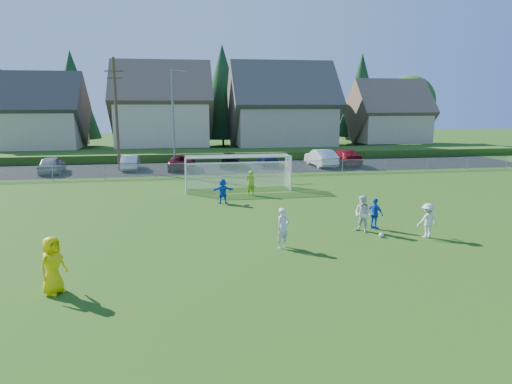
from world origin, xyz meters
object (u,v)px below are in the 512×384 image
player_white_b (363,214)px  player_white_c (427,220)px  car_g (344,157)px  player_blue_b (223,191)px  car_d (229,160)px  player_white_a (283,228)px  car_e (268,159)px  soccer_ball (381,235)px  car_a (52,165)px  car_b (130,162)px  referee (53,265)px  car_c (182,162)px  soccer_goal (237,167)px  player_blue_a (375,214)px  goalkeeper (250,183)px  car_f (321,158)px

player_white_b → player_white_c: player_white_b is taller
player_white_c → car_g: size_ratio=0.29×
player_blue_b → car_d: bearing=-98.0°
player_white_a → car_e: 25.08m
soccer_ball → car_a: car_a is taller
car_b → car_d: size_ratio=0.88×
referee → car_b: referee is taller
car_c → player_blue_b: bearing=102.1°
car_a → soccer_goal: bearing=143.1°
car_c → car_g: 15.84m
car_b → car_d: car_b is taller
player_blue_b → player_blue_a: bearing=134.2°
player_white_a → car_a: 28.19m
player_white_b → soccer_goal: bearing=168.2°
goalkeeper → referee: bearing=49.7°
goalkeeper → car_a: goalkeeper is taller
player_blue_b → player_white_c: bearing=134.5°
car_c → soccer_goal: (3.86, -10.62, 0.92)m
car_b → soccer_goal: 14.09m
player_blue_a → car_e: bearing=-27.9°
car_g → soccer_goal: soccer_goal is taller
player_blue_b → goalkeeper: 2.99m
car_d → car_g: bearing=-175.7°
goalkeeper → player_blue_b: bearing=36.7°
player_blue_b → car_a: size_ratio=0.35×
player_white_a → car_e: (4.10, 24.74, -0.18)m
soccer_goal → car_b: bearing=127.4°
player_white_b → car_a: player_white_b is taller
goalkeeper → car_a: bearing=-47.5°
car_d → soccer_goal: size_ratio=0.63×
car_g → soccer_goal: size_ratio=0.74×
player_white_a → player_white_c: size_ratio=1.09×
soccer_ball → player_blue_b: player_blue_b is taller
car_d → car_e: bearing=-177.7°
soccer_ball → car_e: bearing=91.8°
car_f → soccer_goal: size_ratio=0.67×
referee → car_d: bearing=16.7°
referee → player_white_b: (12.75, 5.13, -0.07)m
player_blue_a → car_g: size_ratio=0.28×
player_blue_a → goalkeeper: 10.32m
player_blue_a → car_f: size_ratio=0.31×
referee → car_d: 29.82m
car_d → car_c: bearing=19.5°
car_e → car_c: bearing=6.8°
car_a → car_d: bearing=-177.8°
car_e → soccer_ball: bearing=94.0°
car_c → player_white_b: bearing=113.7°
player_blue_b → referee: bearing=61.5°
player_blue_b → goalkeeper: bearing=-134.1°
player_white_a → car_d: bearing=57.9°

